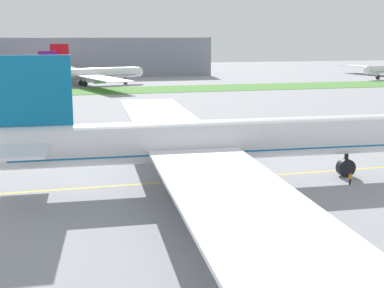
# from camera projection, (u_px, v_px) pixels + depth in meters

# --- Properties ---
(ground_plane) EXTENTS (600.00, 600.00, 0.00)m
(ground_plane) POSITION_uv_depth(u_px,v_px,m) (182.00, 182.00, 66.08)
(ground_plane) COLOR gray
(ground_plane) RESTS_ON ground
(apron_taxi_line) EXTENTS (280.00, 0.36, 0.01)m
(apron_taxi_line) POSITION_uv_depth(u_px,v_px,m) (182.00, 181.00, 66.39)
(apron_taxi_line) COLOR yellow
(apron_taxi_line) RESTS_ON ground
(grass_median_strip) EXTENTS (320.00, 24.00, 0.10)m
(grass_median_strip) POSITION_uv_depth(u_px,v_px,m) (106.00, 91.00, 177.32)
(grass_median_strip) COLOR #4C8438
(grass_median_strip) RESTS_ON ground
(airliner_foreground) EXTENTS (58.48, 94.71, 16.32)m
(airliner_foreground) POSITION_uv_depth(u_px,v_px,m) (201.00, 142.00, 63.76)
(airliner_foreground) COLOR white
(airliner_foreground) RESTS_ON ground
(ground_crew_wingwalker_port) EXTENTS (0.54, 0.34, 1.58)m
(ground_crew_wingwalker_port) POSITION_uv_depth(u_px,v_px,m) (350.00, 177.00, 64.58)
(ground_crew_wingwalker_port) COLOR black
(ground_crew_wingwalker_port) RESTS_ON ground
(service_truck_baggage_loader) EXTENTS (4.82, 3.13, 2.56)m
(service_truck_baggage_loader) POSITION_uv_depth(u_px,v_px,m) (223.00, 127.00, 97.85)
(service_truck_baggage_loader) COLOR yellow
(service_truck_baggage_loader) RESTS_ON ground
(parked_airliner_far_centre) EXTENTS (46.69, 74.51, 15.69)m
(parked_airliner_far_centre) POSITION_uv_depth(u_px,v_px,m) (19.00, 72.00, 194.63)
(parked_airliner_far_centre) COLOR white
(parked_airliner_far_centre) RESTS_ON ground
(parked_airliner_far_right) EXTENTS (43.66, 71.40, 13.32)m
(parked_airliner_far_right) POSITION_uv_depth(u_px,v_px,m) (88.00, 74.00, 194.47)
(parked_airliner_far_right) COLOR white
(parked_airliner_far_right) RESTS_ON ground
(terminal_building) EXTENTS (119.38, 20.00, 18.00)m
(terminal_building) POSITION_uv_depth(u_px,v_px,m) (83.00, 57.00, 240.98)
(terminal_building) COLOR gray
(terminal_building) RESTS_ON ground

